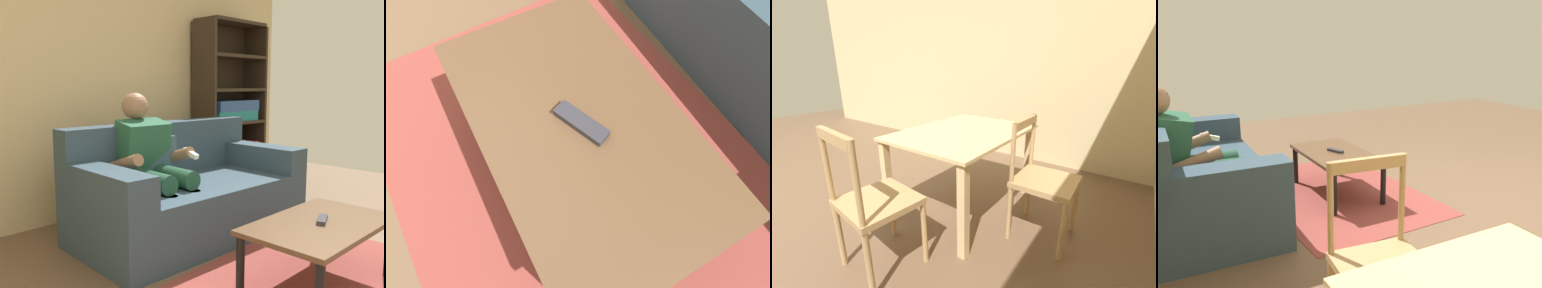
# 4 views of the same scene
# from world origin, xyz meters

# --- Properties ---
(wall_side) EXTENTS (0.12, 6.39, 2.76)m
(wall_side) POSITION_xyz_m (-3.53, 0.00, 1.38)
(wall_side) COLOR #C8B586
(wall_side) RESTS_ON ground_plane
(dining_table) EXTENTS (1.19, 0.88, 0.72)m
(dining_table) POSITION_xyz_m (-1.98, 1.65, 0.61)
(dining_table) COLOR #D1B27F
(dining_table) RESTS_ON ground_plane
(dining_chair_near_wall) EXTENTS (0.43, 0.43, 0.90)m
(dining_chair_near_wall) POSITION_xyz_m (-1.98, 2.36, 0.45)
(dining_chair_near_wall) COLOR tan
(dining_chair_near_wall) RESTS_ON ground_plane
(dining_chair_facing_couch) EXTENTS (0.46, 0.46, 0.94)m
(dining_chair_facing_couch) POSITION_xyz_m (-1.05, 1.65, 0.47)
(dining_chair_facing_couch) COLOR tan
(dining_chair_facing_couch) RESTS_ON ground_plane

